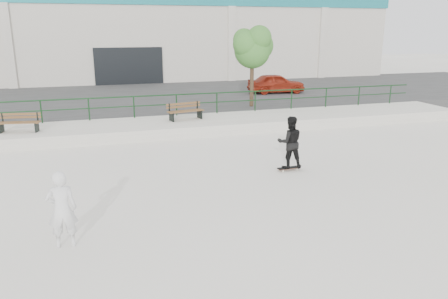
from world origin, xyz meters
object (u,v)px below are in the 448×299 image
object	(u,v)px
tree	(253,46)
bench_left	(19,123)
bench_right	(185,111)
standing_skater	(290,142)
red_car	(276,83)
seated_skater	(62,209)
skateboard	(289,168)

from	to	relation	value
tree	bench_left	bearing A→B (deg)	-164.94
bench_right	tree	distance (m)	5.61
bench_left	standing_skater	bearing A→B (deg)	-25.55
bench_left	bench_right	size ratio (longest dim) A/B	0.97
tree	red_car	bearing A→B (deg)	52.51
tree	standing_skater	world-z (taller)	tree
tree	red_car	size ratio (longest dim) A/B	1.15
tree	red_car	xyz separation A→B (m)	(3.24, 4.22, -2.52)
standing_skater	seated_skater	world-z (taller)	standing_skater
skateboard	bench_left	bearing A→B (deg)	141.46
tree	seated_skater	world-z (taller)	tree
red_car	seated_skater	xyz separation A→B (m)	(-12.24, -16.91, -0.27)
bench_left	standing_skater	size ratio (longest dim) A/B	0.98
bench_left	tree	distance (m)	11.80
red_car	standing_skater	size ratio (longest dim) A/B	2.13
red_car	skateboard	world-z (taller)	red_car
bench_right	bench_left	bearing A→B (deg)	171.92
skateboard	red_car	bearing A→B (deg)	65.07
red_car	skateboard	xyz separation A→B (m)	(-5.42, -13.54, -1.05)
bench_right	seated_skater	size ratio (longest dim) A/B	1.03
skateboard	standing_skater	xyz separation A→B (m)	(0.00, 0.00, 0.88)
bench_left	red_car	xyz separation A→B (m)	(14.32, 7.21, 0.25)
skateboard	seated_skater	bearing A→B (deg)	-156.80
red_car	standing_skater	world-z (taller)	standing_skater
standing_skater	skateboard	bearing A→B (deg)	56.62
tree	standing_skater	xyz separation A→B (m)	(-2.18, -9.31, -2.69)
tree	seated_skater	size ratio (longest dim) A/B	2.47
bench_left	skateboard	distance (m)	10.95
seated_skater	tree	bearing A→B (deg)	-125.92
bench_right	red_car	distance (m)	10.03
bench_left	bench_right	bearing A→B (deg)	13.79
seated_skater	bench_right	bearing A→B (deg)	-115.88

